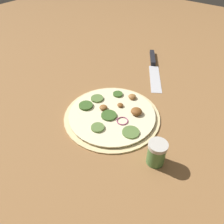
% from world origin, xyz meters
% --- Properties ---
extents(ground_plane, '(3.00, 3.00, 0.00)m').
position_xyz_m(ground_plane, '(0.00, 0.00, 0.00)').
color(ground_plane, olive).
extents(pizza, '(0.32, 0.32, 0.03)m').
position_xyz_m(pizza, '(0.00, -0.00, 0.01)').
color(pizza, beige).
rests_on(pizza, ground_plane).
extents(knife, '(0.21, 0.30, 0.02)m').
position_xyz_m(knife, '(0.06, -0.39, 0.01)').
color(knife, silver).
rests_on(knife, ground_plane).
extents(spice_jar, '(0.05, 0.05, 0.07)m').
position_xyz_m(spice_jar, '(-0.21, 0.07, 0.04)').
color(spice_jar, '#4C7F42').
rests_on(spice_jar, ground_plane).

